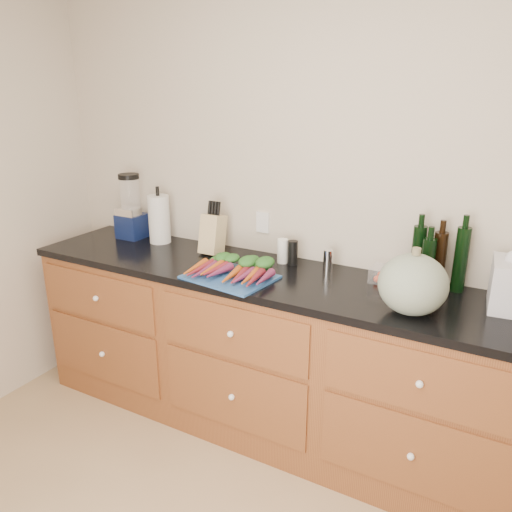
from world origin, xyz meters
The scene contains 14 objects.
wall_back centered at (0.00, 1.62, 1.30)m, with size 4.10×0.05×2.60m, color beige.
cabinets centered at (0.00, 1.30, 0.45)m, with size 3.60×0.64×0.90m.
countertop centered at (0.00, 1.30, 0.92)m, with size 3.64×0.62×0.04m, color black.
cutting_board centered at (-0.55, 1.14, 0.95)m, with size 0.43×0.32×0.01m, color #27518F.
carrots centered at (-0.55, 1.18, 0.98)m, with size 0.44×0.32×0.06m.
squash centered at (0.35, 1.16, 1.07)m, with size 0.29×0.29×0.26m, color slate.
blender_appliance centered at (-1.48, 1.46, 1.12)m, with size 0.16×0.16×0.41m.
paper_towel centered at (-1.25, 1.46, 1.09)m, with size 0.13×0.13×0.30m, color silver.
knife_block centered at (-0.85, 1.44, 1.05)m, with size 0.11×0.11×0.23m, color tan.
grinder_salt centered at (-0.42, 1.48, 1.01)m, with size 0.06×0.06×0.14m, color white.
grinder_pepper centered at (-0.35, 1.48, 1.01)m, with size 0.05×0.05×0.13m, color black.
canister_chrome centered at (-0.15, 1.48, 1.00)m, with size 0.05×0.05×0.11m, color white.
tomato_box centered at (0.17, 1.47, 0.98)m, with size 0.16×0.13×0.08m, color white.
bottles centered at (0.38, 1.51, 1.08)m, with size 0.26×0.13×0.31m.
Camera 1 is at (0.71, -0.87, 1.86)m, focal length 35.00 mm.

